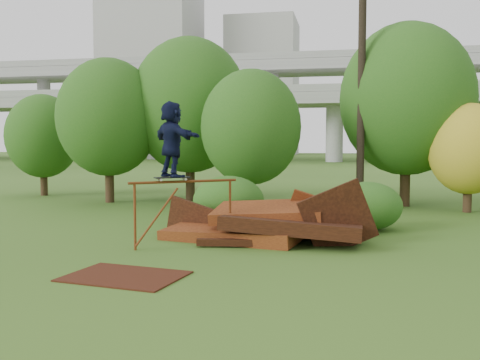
% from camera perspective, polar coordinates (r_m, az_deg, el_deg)
% --- Properties ---
extents(ground, '(240.00, 240.00, 0.00)m').
position_cam_1_polar(ground, '(10.91, 2.07, -9.19)').
color(ground, '#2D5116').
rests_on(ground, ground).
extents(scrap_pile, '(5.76, 2.86, 1.98)m').
position_cam_1_polar(scrap_pile, '(13.76, 2.74, -4.76)').
color(scrap_pile, '#41160B').
rests_on(scrap_pile, ground).
extents(grind_rail, '(2.21, 1.68, 1.59)m').
position_cam_1_polar(grind_rail, '(12.92, -5.96, -1.90)').
color(grind_rail, '#693110').
rests_on(grind_rail, ground).
extents(skateboard, '(0.82, 0.69, 0.09)m').
position_cam_1_polar(skateboard, '(12.78, -7.24, 0.26)').
color(skateboard, black).
rests_on(skateboard, grind_rail).
extents(skater, '(1.62, 1.46, 1.79)m').
position_cam_1_polar(skater, '(12.75, -7.28, 4.35)').
color(skater, black).
rests_on(skater, skateboard).
extents(flat_plate, '(2.32, 1.82, 0.03)m').
position_cam_1_polar(flat_plate, '(10.30, -12.22, -10.00)').
color(flat_plate, '#3A180C').
rests_on(flat_plate, ground).
extents(tree_0, '(4.24, 4.24, 5.98)m').
position_cam_1_polar(tree_0, '(22.92, -13.85, 6.50)').
color(tree_0, black).
rests_on(tree_0, ground).
extents(tree_1, '(5.00, 5.00, 6.96)m').
position_cam_1_polar(tree_1, '(23.03, -5.38, 7.93)').
color(tree_1, black).
rests_on(tree_1, ground).
extents(tree_2, '(3.67, 3.67, 5.17)m').
position_cam_1_polar(tree_2, '(19.59, 1.18, 5.64)').
color(tree_2, black).
rests_on(tree_2, ground).
extents(tree_3, '(5.14, 5.14, 7.13)m').
position_cam_1_polar(tree_3, '(21.94, 17.36, 8.21)').
color(tree_3, black).
rests_on(tree_3, ground).
extents(tree_4, '(2.83, 2.83, 3.90)m').
position_cam_1_polar(tree_4, '(20.70, 23.22, 3.07)').
color(tree_4, black).
rests_on(tree_4, ground).
extents(tree_6, '(3.41, 3.41, 4.77)m').
position_cam_1_polar(tree_6, '(26.81, -20.29, 4.41)').
color(tree_6, black).
rests_on(tree_6, ground).
extents(shrub_left, '(2.16, 2.00, 1.50)m').
position_cam_1_polar(shrub_left, '(16.15, -1.23, -2.19)').
color(shrub_left, '#154C14').
rests_on(shrub_left, ground).
extents(shrub_right, '(1.95, 1.79, 1.38)m').
position_cam_1_polar(shrub_right, '(15.64, 13.45, -2.71)').
color(shrub_right, '#154C14').
rests_on(shrub_right, ground).
extents(utility_pole, '(1.40, 0.28, 9.66)m').
position_cam_1_polar(utility_pole, '(20.29, 12.84, 10.73)').
color(utility_pole, black).
rests_on(utility_pole, ground).
extents(freeway_overpass, '(160.00, 15.00, 13.70)m').
position_cam_1_polar(freeway_overpass, '(73.84, 10.16, 10.02)').
color(freeway_overpass, gray).
rests_on(freeway_overpass, ground).
extents(building_left, '(18.00, 16.00, 35.00)m').
position_cam_1_polar(building_left, '(113.71, -9.34, 11.53)').
color(building_left, '#9E9E99').
rests_on(building_left, ground).
extents(building_right, '(14.00, 14.00, 28.00)m').
position_cam_1_polar(building_right, '(114.45, 2.47, 9.77)').
color(building_right, '#9E9E99').
rests_on(building_right, ground).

